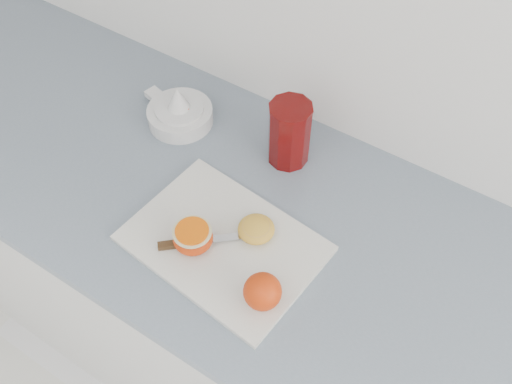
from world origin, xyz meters
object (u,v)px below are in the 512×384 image
red_tumbler (289,135)px  cutting_board (224,243)px  citrus_juicer (179,112)px  counter (231,297)px  half_orange (193,237)px

red_tumbler → cutting_board: bearing=-87.3°
cutting_board → citrus_juicer: bearing=141.1°
red_tumbler → citrus_juicer: bearing=-171.7°
cutting_board → citrus_juicer: (-0.28, 0.23, 0.02)m
counter → cutting_board: cutting_board is taller
counter → citrus_juicer: citrus_juicer is taller
red_tumbler → counter: bearing=-108.2°
counter → red_tumbler: size_ratio=16.96×
cutting_board → red_tumbler: red_tumbler is taller
cutting_board → half_orange: 0.06m
half_orange → citrus_juicer: size_ratio=0.40×
citrus_juicer → cutting_board: bearing=-38.9°
cutting_board → red_tumbler: 0.27m
counter → cutting_board: bearing=-55.4°
counter → red_tumbler: red_tumbler is taller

